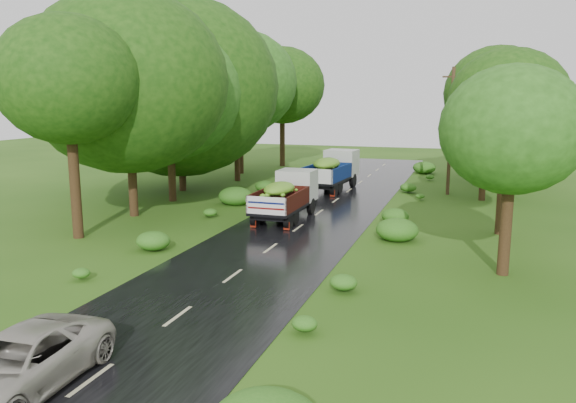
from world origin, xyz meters
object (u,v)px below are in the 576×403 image
at_px(truck_far, 333,169).
at_px(car, 19,363).
at_px(truck_near, 287,193).
at_px(utility_pole, 451,130).

distance_m(truck_far, car, 28.91).
bearing_deg(truck_far, car, -85.03).
xyz_separation_m(truck_near, car, (0.06, -18.82, -0.70)).
distance_m(truck_far, utility_pole, 8.24).
height_order(truck_far, utility_pole, utility_pole).
bearing_deg(truck_far, truck_near, -85.30).
relative_size(truck_far, car, 1.39).
xyz_separation_m(truck_far, car, (0.02, -28.90, -0.83)).
bearing_deg(truck_near, truck_far, 90.16).
bearing_deg(utility_pole, truck_near, -105.53).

